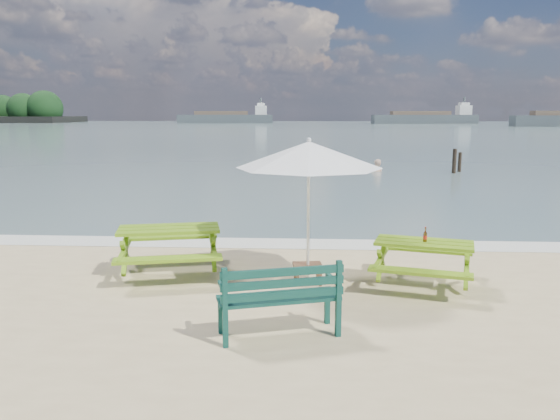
# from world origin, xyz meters

# --- Properties ---
(sea) EXTENTS (300.00, 300.00, 0.00)m
(sea) POSITION_xyz_m (0.00, 85.00, 0.00)
(sea) COLOR slate
(sea) RESTS_ON ground
(foam_strip) EXTENTS (22.00, 0.90, 0.01)m
(foam_strip) POSITION_xyz_m (0.00, 4.60, 0.01)
(foam_strip) COLOR silver
(foam_strip) RESTS_ON ground
(picnic_table_left) EXTENTS (2.03, 2.17, 0.79)m
(picnic_table_left) POSITION_xyz_m (-2.19, 2.40, 0.38)
(picnic_table_left) COLOR #679416
(picnic_table_left) RESTS_ON ground
(picnic_table_right) EXTENTS (1.85, 1.97, 0.71)m
(picnic_table_right) POSITION_xyz_m (1.94, 1.99, 0.34)
(picnic_table_right) COLOR #6C9716
(picnic_table_right) RESTS_ON ground
(park_bench) EXTENTS (1.55, 0.89, 0.91)m
(park_bench) POSITION_xyz_m (-0.21, -0.08, 0.28)
(park_bench) COLOR #0D3830
(park_bench) RESTS_ON ground
(side_table) EXTENTS (0.51, 0.51, 0.30)m
(side_table) POSITION_xyz_m (0.13, 2.01, 0.15)
(side_table) COLOR brown
(side_table) RESTS_ON ground
(patio_umbrella) EXTENTS (2.53, 2.53, 2.25)m
(patio_umbrella) POSITION_xyz_m (0.13, 2.01, 2.04)
(patio_umbrella) COLOR silver
(patio_umbrella) RESTS_ON ground
(beer_bottle) EXTENTS (0.06, 0.06, 0.23)m
(beer_bottle) POSITION_xyz_m (1.95, 1.97, 0.78)
(beer_bottle) COLOR #895314
(beer_bottle) RESTS_ON picnic_table_right
(swimmer) EXTENTS (0.76, 0.63, 1.79)m
(swimmer) POSITION_xyz_m (3.19, 18.85, -0.33)
(swimmer) COLOR tan
(swimmer) RESTS_ON ground
(mooring_pilings) EXTENTS (0.57, 0.77, 1.29)m
(mooring_pilings) POSITION_xyz_m (6.70, 18.55, 0.41)
(mooring_pilings) COLOR black
(mooring_pilings) RESTS_ON ground
(cargo_ships) EXTENTS (152.55, 34.22, 4.40)m
(cargo_ships) POSITION_xyz_m (49.92, 123.41, 1.18)
(cargo_ships) COLOR #3C4447
(cargo_ships) RESTS_ON ground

